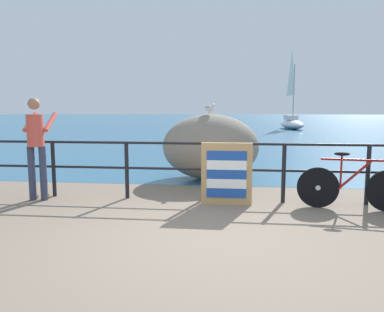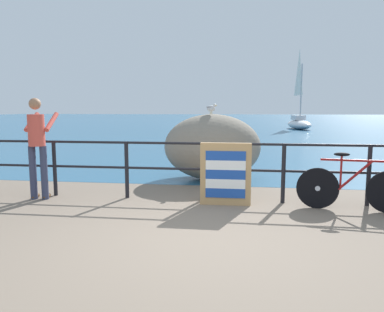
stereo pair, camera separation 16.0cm
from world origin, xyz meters
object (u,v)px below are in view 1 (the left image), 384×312
at_px(breakwater_boulder_main, 210,147).
at_px(seagull, 210,108).
at_px(sailboat, 292,120).
at_px(bicycle, 363,181).
at_px(folded_deckchair_stack, 227,174).
at_px(person_at_railing, 36,144).

relative_size(breakwater_boulder_main, seagull, 7.45).
bearing_deg(breakwater_boulder_main, sailboat, 76.37).
bearing_deg(bicycle, seagull, 146.68).
bearing_deg(folded_deckchair_stack, bicycle, -3.12).
distance_m(seagull, sailboat, 21.69).
distance_m(bicycle, seagull, 3.59).
xyz_separation_m(bicycle, folded_deckchair_stack, (-2.14, 0.12, 0.06)).
xyz_separation_m(person_at_railing, breakwater_boulder_main, (2.89, 2.25, -0.26)).
xyz_separation_m(breakwater_boulder_main, sailboat, (5.08, 20.96, -0.03)).
bearing_deg(seagull, bicycle, 2.64).
distance_m(bicycle, sailboat, 23.44).
bearing_deg(breakwater_boulder_main, person_at_railing, -142.16).
height_order(bicycle, seagull, seagull).
height_order(folded_deckchair_stack, breakwater_boulder_main, breakwater_boulder_main).
xyz_separation_m(folded_deckchair_stack, breakwater_boulder_main, (-0.40, 2.22, 0.22)).
bearing_deg(person_at_railing, breakwater_boulder_main, -58.39).
height_order(bicycle, breakwater_boulder_main, breakwater_boulder_main).
bearing_deg(breakwater_boulder_main, bicycle, -42.66).
bearing_deg(folded_deckchair_stack, seagull, 101.16).
relative_size(bicycle, breakwater_boulder_main, 0.78).
height_order(person_at_railing, breakwater_boulder_main, person_at_railing).
distance_m(folded_deckchair_stack, seagull, 2.42).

